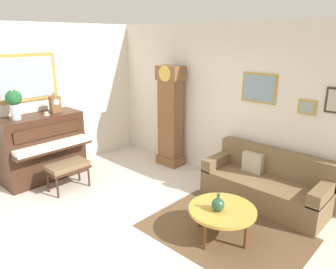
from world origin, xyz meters
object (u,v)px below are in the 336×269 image
mantel_clock (55,103)px  flower_vase (14,101)px  piano (43,147)px  coffee_table (222,211)px  couch (266,184)px  grandfather_clock (170,119)px  teacup (46,114)px  piano_bench (68,167)px  green_jug (218,204)px

mantel_clock → flower_vase: size_ratio=0.66×
piano → coffee_table: (3.46, 0.70, -0.22)m
couch → grandfather_clock: bearing=176.4°
piano → teacup: bearing=47.2°
piano_bench → green_jug: bearing=11.6°
mantel_clock → green_jug: size_ratio=1.58×
piano → grandfather_clock: (1.24, 2.10, 0.35)m
green_jug → piano_bench: bearing=-168.4°
couch → coffee_table: bearing=-89.1°
grandfather_clock → mantel_clock: bearing=-125.0°
grandfather_clock → couch: size_ratio=1.07×
piano → mantel_clock: (0.00, 0.33, 0.77)m
flower_vase → teacup: bearing=80.0°
piano → grandfather_clock: bearing=59.4°
couch → green_jug: 1.36m
piano_bench → grandfather_clock: bearing=75.8°
teacup → piano_bench: bearing=-3.2°
couch → teacup: teacup is taller
coffee_table → teacup: 3.52m
piano_bench → teacup: 1.05m
coffee_table → teacup: (-3.37, -0.61, 0.84)m
teacup → couch: bearing=29.1°
mantel_clock → teacup: 0.29m
mantel_clock → green_jug: bearing=4.8°
teacup → flower_vase: bearing=-100.0°
piano → mantel_clock: 0.84m
coffee_table → flower_vase: bearing=-162.5°
couch → teacup: 3.94m
couch → mantel_clock: size_ratio=5.00×
flower_vase → green_jug: flower_vase is taller
grandfather_clock → piano: bearing=-120.6°
piano_bench → teacup: teacup is taller
couch → mantel_clock: mantel_clock is taller
piano_bench → teacup: bearing=176.8°
coffee_table → teacup: size_ratio=7.59×
couch → piano_bench: bearing=-145.0°
grandfather_clock → couch: 2.29m
flower_vase → green_jug: (3.44, 1.01, -1.01)m
teacup → green_jug: bearing=8.9°
mantel_clock → teacup: (0.08, -0.23, -0.15)m
green_jug → teacup: bearing=-171.1°
mantel_clock → green_jug: (3.44, 0.29, -0.87)m
coffee_table → flower_vase: size_ratio=1.52×
piano → piano_bench: bearing=4.6°
grandfather_clock → green_jug: bearing=-34.0°
grandfather_clock → green_jug: 2.69m
grandfather_clock → mantel_clock: grandfather_clock is taller
grandfather_clock → green_jug: grandfather_clock is taller
teacup → piano: bearing=-132.8°
mantel_clock → couch: bearing=25.4°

